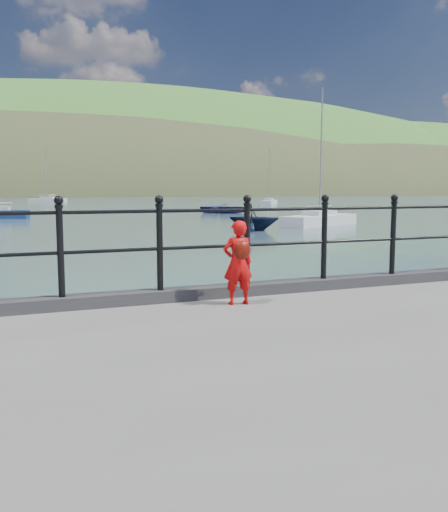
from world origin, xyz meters
name	(u,v)px	position (x,y,z in m)	size (l,w,h in m)	color
ground	(202,368)	(0.00, 0.00, 0.00)	(600.00, 600.00, 0.00)	#2D4251
kerb	(205,292)	(0.00, -0.15, 1.07)	(60.00, 0.30, 0.15)	#28282B
railing	(205,235)	(0.00, -0.15, 1.82)	(18.11, 0.11, 1.20)	black
far_shore	(106,244)	(38.34, 239.41, -22.57)	(830.00, 200.00, 156.00)	#333A21
child	(238,262)	(0.25, -0.67, 1.53)	(0.40, 0.32, 1.04)	red
launch_blue	(225,208)	(17.90, 43.79, 0.51)	(3.53, 4.94, 1.02)	navy
launch_navy	(254,218)	(10.89, 21.82, 0.77)	(2.51, 2.90, 1.53)	black
sailboat_deep	(47,200)	(4.45, 97.93, 0.34)	(6.97, 4.59, 9.87)	silver
sailboat_near	(320,221)	(16.77, 24.17, 0.34)	(6.78, 4.66, 9.10)	white
sailboat_far	(269,203)	(34.68, 67.67, 0.34)	(4.85, 5.83, 8.63)	silver
sailboat_port	(0,215)	(-3.00, 40.89, 0.34)	(4.68, 2.54, 6.70)	navy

